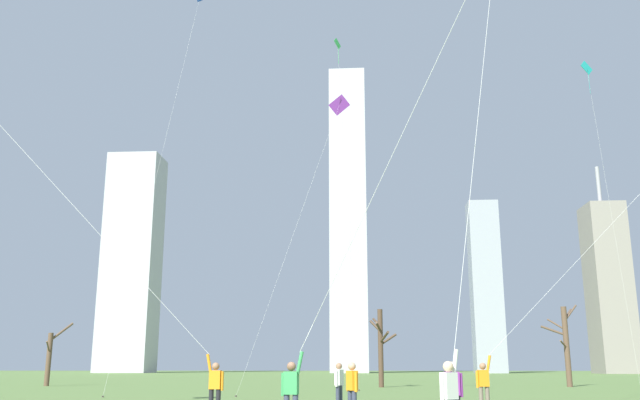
% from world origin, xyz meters
% --- Properties ---
extents(kite_flyer_midfield_right_pink, '(9.99, 4.59, 10.65)m').
position_xyz_m(kite_flyer_midfield_right_pink, '(7.30, 8.70, 2.88)').
color(kite_flyer_midfield_right_pink, '#726656').
rests_on(kite_flyer_midfield_right_pink, ground).
extents(kite_flyer_far_back_orange, '(10.47, 6.89, 21.26)m').
position_xyz_m(kite_flyer_far_back_orange, '(1.88, -0.43, 5.43)').
color(kite_flyer_far_back_orange, '#33384C').
rests_on(kite_flyer_far_back_orange, ground).
extents(kite_flyer_midfield_center_yellow, '(4.00, 6.16, 18.43)m').
position_xyz_m(kite_flyer_midfield_center_yellow, '(3.89, 0.02, 4.73)').
color(kite_flyer_midfield_center_yellow, '#33384C').
rests_on(kite_flyer_midfield_center_yellow, ground).
extents(kite_flyer_foreground_left_red, '(11.35, 0.53, 12.86)m').
position_xyz_m(kite_flyer_foreground_left_red, '(-5.44, 4.68, 3.53)').
color(kite_flyer_foreground_left_red, black).
rests_on(kite_flyer_foreground_left_red, ground).
extents(bystander_strolling_midfield, '(0.51, 0.23, 1.62)m').
position_xyz_m(bystander_strolling_midfield, '(3.46, 0.67, 0.90)').
color(bystander_strolling_midfield, black).
rests_on(bystander_strolling_midfield, ground).
extents(bystander_far_off_by_trees, '(0.35, 0.44, 1.62)m').
position_xyz_m(bystander_far_off_by_trees, '(1.05, 3.90, 0.90)').
color(bystander_far_off_by_trees, '#33384C').
rests_on(bystander_far_off_by_trees, ground).
extents(bystander_watching_nearby, '(0.32, 0.47, 1.62)m').
position_xyz_m(bystander_watching_nearby, '(0.48, 8.91, 0.90)').
color(bystander_watching_nearby, '#33384C').
rests_on(bystander_watching_nearby, ground).
extents(distant_kite_drifting_right_green, '(1.35, 3.50, 22.47)m').
position_xyz_m(distant_kite_drifting_right_green, '(0.03, 25.40, 18.94)').
color(distant_kite_drifting_right_green, green).
rests_on(distant_kite_drifting_right_green, ground).
extents(distant_kite_high_overhead_purple, '(5.88, 3.39, 17.27)m').
position_xyz_m(distant_kite_high_overhead_purple, '(-0.24, 22.03, 15.66)').
color(distant_kite_high_overhead_purple, purple).
rests_on(distant_kite_high_overhead_purple, ground).
extents(distant_kite_drifting_left_blue, '(2.16, 8.08, 26.70)m').
position_xyz_m(distant_kite_drifting_left_blue, '(-10.06, 24.54, 21.39)').
color(distant_kite_drifting_left_blue, blue).
rests_on(distant_kite_drifting_left_blue, ground).
extents(distant_kite_low_near_trees_teal, '(2.27, 1.73, 20.36)m').
position_xyz_m(distant_kite_low_near_trees_teal, '(15.82, 25.09, 17.89)').
color(distant_kite_low_near_trees_teal, teal).
rests_on(distant_kite_low_near_trees_teal, ground).
extents(bare_tree_far_right_edge, '(2.04, 3.07, 5.61)m').
position_xyz_m(bare_tree_far_right_edge, '(2.51, 35.37, 3.07)').
color(bare_tree_far_right_edge, '#4C3828').
rests_on(bare_tree_far_right_edge, ground).
extents(bare_tree_left_of_center, '(3.02, 2.40, 6.08)m').
position_xyz_m(bare_tree_left_of_center, '(16.38, 37.24, 3.22)').
color(bare_tree_left_of_center, brown).
rests_on(bare_tree_left_of_center, ground).
extents(bare_tree_rightmost, '(1.76, 2.51, 4.90)m').
position_xyz_m(bare_tree_rightmost, '(-23.21, 37.03, 2.27)').
color(bare_tree_rightmost, brown).
rests_on(bare_tree_rightmost, ground).
extents(skyline_mid_tower_right, '(11.59, 9.46, 49.53)m').
position_xyz_m(skyline_mid_tower_right, '(-51.87, 135.70, 24.76)').
color(skyline_mid_tower_right, '#B2B2B7').
rests_on(skyline_mid_tower_right, ground).
extents(skyline_tall_tower, '(6.28, 5.51, 36.32)m').
position_xyz_m(skyline_tall_tower, '(27.08, 131.74, 18.16)').
color(skyline_tall_tower, '#9EA3AD').
rests_on(skyline_tall_tower, ground).
extents(skyline_slender_spire, '(7.16, 8.98, 42.20)m').
position_xyz_m(skyline_slender_spire, '(50.39, 125.37, 16.97)').
color(skyline_slender_spire, gray).
rests_on(skyline_slender_spire, ground).
extents(skyline_mid_tower_left, '(8.22, 10.71, 68.60)m').
position_xyz_m(skyline_mid_tower_left, '(-2.21, 135.93, 34.30)').
color(skyline_mid_tower_left, '#B2B2B7').
rests_on(skyline_mid_tower_left, ground).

